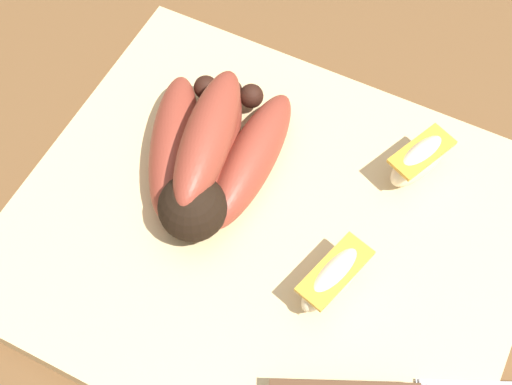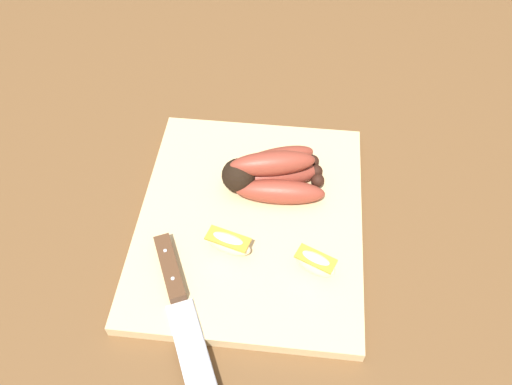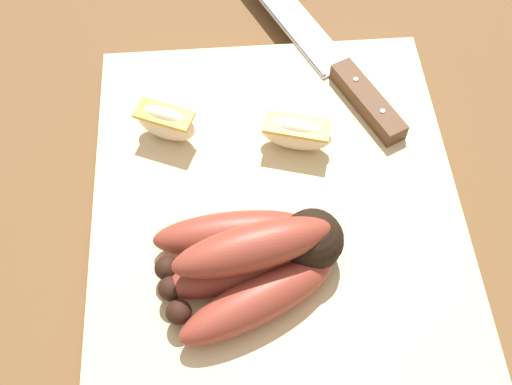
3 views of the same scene
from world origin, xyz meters
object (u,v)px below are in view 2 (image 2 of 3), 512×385
Objects in this scene: chefs_knife at (179,300)px; apple_wedge_middle at (315,263)px; banana_bunch at (271,173)px; apple_wedge_near at (228,243)px.

apple_wedge_middle is at bearing -69.48° from chefs_knife.
apple_wedge_middle is (-0.15, -0.07, -0.00)m from banana_bunch.
apple_wedge_near is (0.08, -0.05, 0.01)m from chefs_knife.
banana_bunch reaches higher than apple_wedge_middle.
apple_wedge_near is at bearing 80.47° from apple_wedge_middle.
banana_bunch is at bearing -25.55° from chefs_knife.
banana_bunch is 0.16m from apple_wedge_middle.
apple_wedge_near is 1.12× the size of apple_wedge_middle.
apple_wedge_near is at bearing -32.31° from chefs_knife.
banana_bunch is 2.26× the size of apple_wedge_near.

